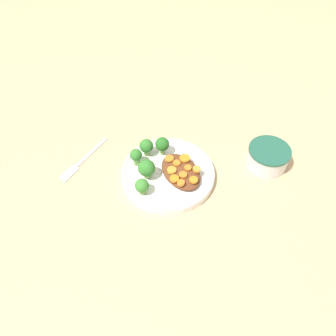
{
  "coord_description": "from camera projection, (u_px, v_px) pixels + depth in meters",
  "views": [
    {
      "loc": [
        0.48,
        -0.26,
        0.68
      ],
      "look_at": [
        0.0,
        0.0,
        0.03
      ],
      "focal_mm": 35.0,
      "sensor_mm": 36.0,
      "label": 1
    }
  ],
  "objects": [
    {
      "name": "ground_plane",
      "position": [
        168.0,
        176.0,
        0.87
      ],
      "size": [
        4.0,
        4.0,
        0.0
      ],
      "primitive_type": "plane",
      "color": "tan"
    },
    {
      "name": "plate",
      "position": [
        168.0,
        173.0,
        0.86
      ],
      "size": [
        0.25,
        0.25,
        0.02
      ],
      "color": "white",
      "rests_on": "ground_plane"
    },
    {
      "name": "dip_bowl",
      "position": [
        268.0,
        156.0,
        0.88
      ],
      "size": [
        0.11,
        0.11,
        0.06
      ],
      "color": "silver",
      "rests_on": "ground_plane"
    },
    {
      "name": "stew_mound",
      "position": [
        181.0,
        171.0,
        0.84
      ],
      "size": [
        0.13,
        0.09,
        0.02
      ],
      "primitive_type": "ellipsoid",
      "color": "brown",
      "rests_on": "plate"
    },
    {
      "name": "broccoli_floret_0",
      "position": [
        146.0,
        146.0,
        0.87
      ],
      "size": [
        0.04,
        0.04,
        0.05
      ],
      "color": "#7FA85B",
      "rests_on": "plate"
    },
    {
      "name": "broccoli_floret_1",
      "position": [
        147.0,
        168.0,
        0.82
      ],
      "size": [
        0.04,
        0.04,
        0.06
      ],
      "color": "#7FA85B",
      "rests_on": "plate"
    },
    {
      "name": "broccoli_floret_2",
      "position": [
        162.0,
        145.0,
        0.87
      ],
      "size": [
        0.04,
        0.04,
        0.06
      ],
      "color": "#7FA85B",
      "rests_on": "plate"
    },
    {
      "name": "broccoli_floret_3",
      "position": [
        142.0,
        186.0,
        0.79
      ],
      "size": [
        0.03,
        0.03,
        0.05
      ],
      "color": "#759E51",
      "rests_on": "plate"
    },
    {
      "name": "broccoli_floret_4",
      "position": [
        136.0,
        156.0,
        0.85
      ],
      "size": [
        0.03,
        0.03,
        0.05
      ],
      "color": "#759E51",
      "rests_on": "plate"
    },
    {
      "name": "carrot_slice_0",
      "position": [
        184.0,
        157.0,
        0.85
      ],
      "size": [
        0.03,
        0.03,
        0.01
      ],
      "primitive_type": "cylinder",
      "color": "orange",
      "rests_on": "stew_mound"
    },
    {
      "name": "carrot_slice_1",
      "position": [
        169.0,
        159.0,
        0.85
      ],
      "size": [
        0.02,
        0.02,
        0.0
      ],
      "primitive_type": "cylinder",
      "color": "orange",
      "rests_on": "stew_mound"
    },
    {
      "name": "carrot_slice_2",
      "position": [
        182.0,
        182.0,
        0.8
      ],
      "size": [
        0.02,
        0.02,
        0.01
      ],
      "primitive_type": "cylinder",
      "color": "orange",
      "rests_on": "stew_mound"
    },
    {
      "name": "carrot_slice_3",
      "position": [
        194.0,
        180.0,
        0.81
      ],
      "size": [
        0.02,
        0.02,
        0.01
      ],
      "primitive_type": "cylinder",
      "color": "orange",
      "rests_on": "stew_mound"
    },
    {
      "name": "carrot_slice_4",
      "position": [
        174.0,
        178.0,
        0.81
      ],
      "size": [
        0.02,
        0.02,
        0.01
      ],
      "primitive_type": "cylinder",
      "color": "orange",
      "rests_on": "stew_mound"
    },
    {
      "name": "carrot_slice_5",
      "position": [
        183.0,
        175.0,
        0.82
      ],
      "size": [
        0.02,
        0.02,
        0.01
      ],
      "primitive_type": "cylinder",
      "color": "orange",
      "rests_on": "stew_mound"
    },
    {
      "name": "carrot_slice_6",
      "position": [
        171.0,
        170.0,
        0.82
      ],
      "size": [
        0.02,
        0.02,
        0.01
      ],
      "primitive_type": "cylinder",
      "color": "orange",
      "rests_on": "stew_mound"
    },
    {
      "name": "carrot_slice_7",
      "position": [
        197.0,
        169.0,
        0.83
      ],
      "size": [
        0.02,
        0.02,
        0.01
      ],
      "primitive_type": "cylinder",
      "color": "orange",
      "rests_on": "stew_mound"
    },
    {
      "name": "carrot_slice_8",
      "position": [
        188.0,
        168.0,
        0.83
      ],
      "size": [
        0.02,
        0.02,
        0.01
      ],
      "primitive_type": "cylinder",
      "color": "orange",
      "rests_on": "stew_mound"
    },
    {
      "name": "carrot_slice_9",
      "position": [
        177.0,
        163.0,
        0.84
      ],
      "size": [
        0.02,
        0.02,
        0.01
      ],
      "primitive_type": "cylinder",
      "color": "orange",
      "rests_on": "stew_mound"
    },
    {
      "name": "fork",
      "position": [
        81.0,
        162.0,
        0.9
      ],
      "size": [
        0.11,
        0.17,
        0.01
      ],
      "rotation": [
        0.0,
        0.0,
        5.23
      ],
      "color": "silver",
      "rests_on": "ground_plane"
    }
  ]
}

